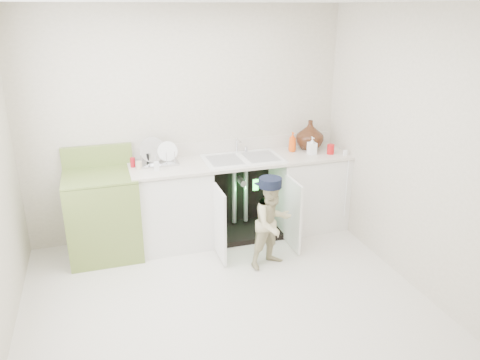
{
  "coord_description": "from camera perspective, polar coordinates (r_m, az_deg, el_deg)",
  "views": [
    {
      "loc": [
        -0.93,
        -3.43,
        2.46
      ],
      "look_at": [
        0.36,
        0.7,
        0.85
      ],
      "focal_mm": 35.0,
      "sensor_mm": 36.0,
      "label": 1
    }
  ],
  "objects": [
    {
      "name": "counter_run",
      "position": [
        5.27,
        0.58,
        -1.74
      ],
      "size": [
        2.44,
        1.02,
        1.24
      ],
      "color": "silver",
      "rests_on": "ground"
    },
    {
      "name": "repair_worker",
      "position": [
        4.63,
        3.96,
        -5.13
      ],
      "size": [
        0.53,
        0.65,
        0.93
      ],
      "rotation": [
        0.0,
        0.0,
        0.32
      ],
      "color": "#C2B58B",
      "rests_on": "ground"
    },
    {
      "name": "ground",
      "position": [
        4.32,
        -1.86,
        -14.33
      ],
      "size": [
        3.5,
        3.5,
        0.0
      ],
      "primitive_type": "plane",
      "color": "#BDB6A6",
      "rests_on": "ground"
    },
    {
      "name": "room_shell",
      "position": [
        3.75,
        -2.07,
        1.55
      ],
      "size": [
        6.0,
        5.5,
        1.26
      ],
      "color": "beige",
      "rests_on": "ground"
    },
    {
      "name": "avocado_stove",
      "position": [
        5.03,
        -16.33,
        -3.96
      ],
      "size": [
        0.71,
        0.65,
        1.11
      ],
      "color": "olive",
      "rests_on": "ground"
    }
  ]
}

